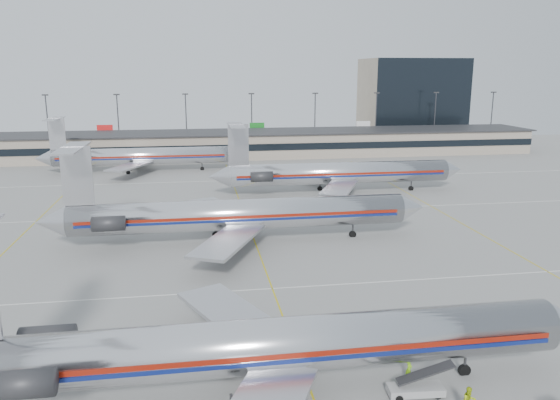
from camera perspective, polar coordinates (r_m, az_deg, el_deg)
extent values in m
plane|color=gray|center=(45.88, 1.03, -13.96)|extent=(260.00, 260.00, 0.00)
cube|color=silver|center=(54.84, -0.82, -9.23)|extent=(160.00, 0.15, 0.02)
cube|color=gray|center=(139.52, -6.03, 5.78)|extent=(160.00, 16.00, 6.00)
cube|color=black|center=(131.47, -5.83, 5.41)|extent=(160.00, 0.20, 1.60)
cube|color=#2D2D30|center=(139.15, -6.06, 7.04)|extent=(162.00, 17.00, 0.30)
cylinder|color=#38383D|center=(157.37, -23.09, 7.29)|extent=(0.30, 0.30, 15.00)
cube|color=#2D2D30|center=(156.90, -23.34, 10.05)|extent=(1.60, 0.40, 0.35)
cylinder|color=#38383D|center=(154.04, -16.53, 7.69)|extent=(0.30, 0.30, 15.00)
cube|color=#2D2D30|center=(153.56, -16.72, 10.51)|extent=(1.60, 0.40, 0.35)
cylinder|color=#38383D|center=(152.77, -9.76, 8.00)|extent=(0.30, 0.30, 15.00)
cube|color=#2D2D30|center=(152.29, -9.88, 10.85)|extent=(1.60, 0.40, 0.35)
cylinder|color=#38383D|center=(153.62, -2.97, 8.20)|extent=(0.30, 0.30, 15.00)
cube|color=#2D2D30|center=(153.14, -3.00, 11.04)|extent=(1.60, 0.40, 0.35)
cylinder|color=#38383D|center=(156.54, 3.66, 8.29)|extent=(0.30, 0.30, 15.00)
cube|color=#2D2D30|center=(156.07, 3.71, 11.07)|extent=(1.60, 0.40, 0.35)
cylinder|color=#38383D|center=(161.43, 9.98, 8.27)|extent=(0.30, 0.30, 15.00)
cube|color=#2D2D30|center=(160.97, 10.09, 10.96)|extent=(1.60, 0.40, 0.35)
cylinder|color=#38383D|center=(168.11, 15.85, 8.16)|extent=(0.30, 0.30, 15.00)
cube|color=#2D2D30|center=(167.68, 16.02, 10.74)|extent=(1.60, 0.40, 0.35)
cylinder|color=#38383D|center=(176.39, 21.22, 7.99)|extent=(0.30, 0.30, 15.00)
cube|color=#2D2D30|center=(175.97, 21.43, 10.45)|extent=(1.60, 0.40, 0.35)
cube|color=tan|center=(182.04, 13.54, 10.22)|extent=(30.00, 20.00, 25.00)
cylinder|color=silver|center=(37.13, -0.77, -14.94)|extent=(39.26, 3.63, 3.63)
cube|color=maroon|center=(35.48, -0.33, -16.11)|extent=(37.30, 0.05, 0.34)
cube|color=navy|center=(35.67, -0.32, -16.66)|extent=(37.30, 0.05, 0.27)
cube|color=#B9B9BE|center=(43.50, -4.71, -12.00)|extent=(9.13, 13.31, 0.31)
cylinder|color=#2D2D30|center=(40.46, -23.10, -13.12)|extent=(3.53, 1.67, 1.67)
cylinder|color=#2D2D30|center=(35.70, -25.28, -17.02)|extent=(3.53, 1.67, 1.67)
cylinder|color=#2D2D30|center=(42.36, 18.75, -15.94)|extent=(0.20, 0.20, 1.62)
cylinder|color=#2D2D30|center=(40.21, -5.60, -16.92)|extent=(0.20, 0.20, 1.62)
cylinder|color=black|center=(42.59, 18.70, -16.49)|extent=(0.88, 0.29, 0.88)
cylinder|color=silver|center=(68.21, -4.09, -1.52)|extent=(41.46, 3.84, 3.84)
cone|color=silver|center=(73.49, 13.57, -0.78)|extent=(3.32, 3.84, 3.84)
cone|color=#B9B9BE|center=(70.10, -22.83, -2.14)|extent=(3.73, 3.84, 3.84)
cube|color=maroon|center=(66.32, -3.95, -1.81)|extent=(39.39, 0.05, 0.36)
cube|color=navy|center=(66.43, -3.94, -2.15)|extent=(39.39, 0.05, 0.29)
cube|color=#B9B9BE|center=(75.35, -6.13, -0.95)|extent=(9.64, 14.05, 0.33)
cube|color=#B9B9BE|center=(61.40, -5.41, -4.23)|extent=(9.64, 14.05, 0.33)
cube|color=#B9B9BE|center=(68.19, -20.45, 2.35)|extent=(3.52, 0.26, 7.05)
cube|color=#B9B9BE|center=(67.75, -20.93, 5.10)|extent=(2.49, 10.88, 0.19)
cylinder|color=#2D2D30|center=(71.48, -16.82, -1.12)|extent=(3.73, 1.76, 1.76)
cylinder|color=#2D2D30|center=(65.83, -17.48, -2.38)|extent=(3.73, 1.76, 1.76)
cylinder|color=#2D2D30|center=(71.61, 7.61, -3.19)|extent=(0.21, 0.21, 1.71)
cylinder|color=#2D2D30|center=(66.42, -6.54, -4.47)|extent=(0.21, 0.21, 1.71)
cylinder|color=#2D2D30|center=(71.17, -6.73, -3.26)|extent=(0.21, 0.21, 1.71)
cylinder|color=black|center=(71.75, 7.60, -3.57)|extent=(0.93, 0.31, 0.93)
cylinder|color=silver|center=(96.81, 6.32, 2.82)|extent=(38.90, 3.79, 3.79)
cone|color=silver|center=(104.34, 17.58, 3.03)|extent=(3.28, 3.79, 3.79)
cone|color=#B9B9BE|center=(93.52, -6.38, 2.45)|extent=(3.69, 3.79, 3.79)
cube|color=maroon|center=(94.98, 6.63, 2.71)|extent=(36.96, 0.05, 0.36)
cube|color=navy|center=(95.05, 6.62, 2.46)|extent=(36.96, 0.05, 0.29)
cube|color=#B9B9BE|center=(103.32, 4.17, 2.95)|extent=(9.52, 13.88, 0.33)
cube|color=#B9B9BE|center=(89.69, 6.24, 1.32)|extent=(9.52, 13.88, 0.33)
cube|color=#B9B9BE|center=(92.88, -4.37, 5.78)|extent=(3.48, 0.26, 6.96)
cube|color=#B9B9BE|center=(92.49, -4.60, 7.79)|extent=(2.46, 10.75, 0.18)
cylinder|color=#2D2D30|center=(96.87, -2.35, 3.08)|extent=(3.69, 1.74, 1.74)
cylinder|color=#2D2D30|center=(91.17, -1.92, 2.44)|extent=(3.69, 1.74, 1.74)
cylinder|color=#2D2D30|center=(101.62, 13.54, 1.45)|extent=(0.20, 0.20, 1.69)
cylinder|color=#2D2D30|center=(94.25, 4.87, 0.87)|extent=(0.20, 0.20, 1.69)
cylinder|color=#2D2D30|center=(98.92, 4.19, 1.47)|extent=(0.20, 0.20, 1.69)
cylinder|color=black|center=(101.72, 13.53, 1.19)|extent=(0.92, 0.31, 0.92)
cylinder|color=silver|center=(120.57, -14.19, 4.46)|extent=(36.77, 3.58, 3.58)
cone|color=silver|center=(120.41, -4.67, 4.81)|extent=(3.10, 3.58, 3.58)
cone|color=#B9B9BE|center=(124.03, -23.50, 4.00)|extent=(3.48, 3.58, 3.58)
cube|color=maroon|center=(118.78, -14.26, 4.40)|extent=(34.93, 0.05, 0.34)
cube|color=navy|center=(118.84, -14.25, 4.21)|extent=(34.93, 0.05, 0.27)
cube|color=#B9B9BE|center=(127.57, -14.78, 4.45)|extent=(9.00, 13.12, 0.31)
cube|color=#B9B9BE|center=(114.26, -15.41, 3.43)|extent=(9.00, 13.12, 0.31)
cube|color=#B9B9BE|center=(122.65, -22.27, 6.42)|extent=(3.29, 0.24, 6.58)
cube|color=#B9B9BE|center=(122.44, -22.53, 7.85)|extent=(2.32, 10.16, 0.17)
cylinder|color=#2D2D30|center=(125.18, -20.29, 4.49)|extent=(3.48, 1.64, 1.64)
cylinder|color=#2D2D30|center=(119.84, -20.78, 4.09)|extent=(3.48, 1.64, 1.64)
cylinder|color=#2D2D30|center=(120.49, -8.14, 3.48)|extent=(0.19, 0.19, 1.60)
cylinder|color=#2D2D30|center=(119.00, -15.60, 3.00)|extent=(0.19, 0.19, 1.60)
cylinder|color=#2D2D30|center=(123.55, -15.37, 3.38)|extent=(0.19, 0.19, 1.60)
cylinder|color=black|center=(120.57, -8.14, 3.26)|extent=(0.87, 0.29, 0.87)
cube|color=#999999|center=(39.27, 13.98, -18.68)|extent=(3.78, 1.59, 0.51)
cube|color=#2D2D30|center=(38.89, 14.95, -17.05)|extent=(3.81, 1.19, 1.32)
cylinder|color=black|center=(40.30, 15.48, -18.22)|extent=(0.51, 0.16, 0.51)
cylinder|color=black|center=(39.44, 16.18, -19.02)|extent=(0.51, 0.16, 0.51)
cylinder|color=black|center=(39.37, 11.73, -18.81)|extent=(0.51, 0.16, 0.51)
cylinder|color=black|center=(38.48, 12.36, -19.67)|extent=(0.51, 0.16, 0.51)
imported|color=#91EB16|center=(40.62, 13.31, -16.81)|extent=(0.69, 0.76, 1.74)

